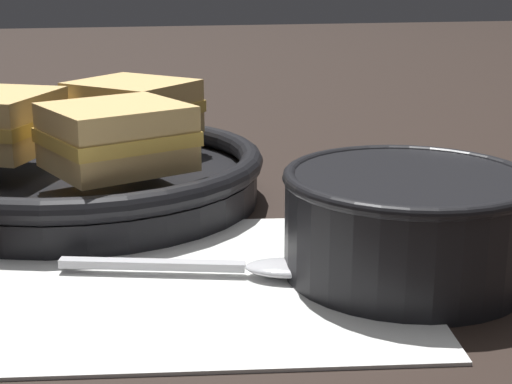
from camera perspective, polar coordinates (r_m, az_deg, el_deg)
name	(u,v)px	position (r m, az deg, el deg)	size (l,w,h in m)	color
ground_plane	(256,241)	(0.54, 0.01, -3.60)	(4.00, 4.00, 0.00)	black
napkin	(195,278)	(0.47, -4.48, -6.29)	(0.29, 0.26, 0.00)	white
soup_bowl	(407,217)	(0.48, 10.93, -1.81)	(0.15, 0.15, 0.07)	black
spoon	(251,267)	(0.47, -0.34, -5.47)	(0.16, 0.06, 0.01)	silver
skillet	(84,175)	(0.64, -12.41, 1.20)	(0.29, 0.37, 0.04)	black
sandwich_near_left	(133,108)	(0.68, -8.93, 6.05)	(0.13, 0.13, 0.05)	#DBB26B
sandwich_far_left	(116,137)	(0.56, -10.11, 3.98)	(0.12, 0.11, 0.05)	#DBB26B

